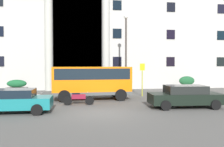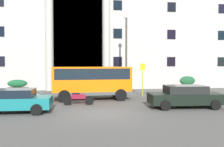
{
  "view_description": "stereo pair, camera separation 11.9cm",
  "coord_description": "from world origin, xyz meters",
  "px_view_note": "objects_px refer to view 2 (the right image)",
  "views": [
    {
      "loc": [
        -1.31,
        -13.67,
        2.77
      ],
      "look_at": [
        1.31,
        4.54,
        2.08
      ],
      "focal_mm": 39.13,
      "sensor_mm": 36.0,
      "label": 1
    },
    {
      "loc": [
        -1.19,
        -13.69,
        2.77
      ],
      "look_at": [
        1.31,
        4.54,
        2.08
      ],
      "focal_mm": 39.13,
      "sensor_mm": 36.0,
      "label": 2
    }
  ],
  "objects_px": {
    "motorcycle_far_end": "(32,99)",
    "lamppost_plaza_centre": "(126,48)",
    "orange_minibus": "(92,80)",
    "hedge_planter_east": "(111,85)",
    "scooter_by_planter": "(78,98)",
    "hedge_planter_entrance_right": "(187,84)",
    "parked_sedan_second": "(13,101)",
    "hedge_planter_entrance_left": "(17,87)",
    "bus_stop_sign": "(142,76)",
    "white_taxi_kerbside": "(185,96)"
  },
  "relations": [
    {
      "from": "orange_minibus",
      "to": "lamppost_plaza_centre",
      "type": "distance_m",
      "value": 5.56
    },
    {
      "from": "bus_stop_sign",
      "to": "hedge_planter_entrance_left",
      "type": "xyz_separation_m",
      "value": [
        -11.3,
        3.54,
        -1.12
      ]
    },
    {
      "from": "hedge_planter_east",
      "to": "lamppost_plaza_centre",
      "type": "height_order",
      "value": "lamppost_plaza_centre"
    },
    {
      "from": "orange_minibus",
      "to": "white_taxi_kerbside",
      "type": "xyz_separation_m",
      "value": [
        5.72,
        -4.43,
        -0.82
      ]
    },
    {
      "from": "hedge_planter_east",
      "to": "motorcycle_far_end",
      "type": "xyz_separation_m",
      "value": [
        -6.34,
        -7.08,
        -0.3
      ]
    },
    {
      "from": "hedge_planter_entrance_right",
      "to": "scooter_by_planter",
      "type": "distance_m",
      "value": 13.76
    },
    {
      "from": "motorcycle_far_end",
      "to": "orange_minibus",
      "type": "bearing_deg",
      "value": 35.49
    },
    {
      "from": "bus_stop_sign",
      "to": "scooter_by_planter",
      "type": "bearing_deg",
      "value": -144.69
    },
    {
      "from": "lamppost_plaza_centre",
      "to": "hedge_planter_east",
      "type": "bearing_deg",
      "value": 129.91
    },
    {
      "from": "lamppost_plaza_centre",
      "to": "bus_stop_sign",
      "type": "bearing_deg",
      "value": -61.26
    },
    {
      "from": "hedge_planter_entrance_left",
      "to": "parked_sedan_second",
      "type": "bearing_deg",
      "value": -77.81
    },
    {
      "from": "motorcycle_far_end",
      "to": "scooter_by_planter",
      "type": "distance_m",
      "value": 3.05
    },
    {
      "from": "bus_stop_sign",
      "to": "parked_sedan_second",
      "type": "xyz_separation_m",
      "value": [
        -9.22,
        -6.13,
        -1.05
      ]
    },
    {
      "from": "hedge_planter_east",
      "to": "hedge_planter_entrance_left",
      "type": "height_order",
      "value": "hedge_planter_east"
    },
    {
      "from": "parked_sedan_second",
      "to": "motorcycle_far_end",
      "type": "xyz_separation_m",
      "value": [
        0.61,
        2.43,
        -0.25
      ]
    },
    {
      "from": "orange_minibus",
      "to": "hedge_planter_entrance_left",
      "type": "xyz_separation_m",
      "value": [
        -6.82,
        4.98,
        -0.92
      ]
    },
    {
      "from": "lamppost_plaza_centre",
      "to": "parked_sedan_second",
      "type": "bearing_deg",
      "value": -135.35
    },
    {
      "from": "hedge_planter_east",
      "to": "white_taxi_kerbside",
      "type": "height_order",
      "value": "hedge_planter_east"
    },
    {
      "from": "bus_stop_sign",
      "to": "hedge_planter_east",
      "type": "relative_size",
      "value": 1.82
    },
    {
      "from": "hedge_planter_entrance_right",
      "to": "lamppost_plaza_centre",
      "type": "xyz_separation_m",
      "value": [
        -6.92,
        -1.77,
        3.61
      ]
    },
    {
      "from": "bus_stop_sign",
      "to": "hedge_planter_entrance_left",
      "type": "bearing_deg",
      "value": 162.63
    },
    {
      "from": "hedge_planter_east",
      "to": "hedge_planter_entrance_right",
      "type": "distance_m",
      "value": 8.14
    },
    {
      "from": "lamppost_plaza_centre",
      "to": "scooter_by_planter",
      "type": "bearing_deg",
      "value": -127.51
    },
    {
      "from": "lamppost_plaza_centre",
      "to": "hedge_planter_entrance_left",
      "type": "bearing_deg",
      "value": 171.1
    },
    {
      "from": "hedge_planter_entrance_left",
      "to": "bus_stop_sign",
      "type": "bearing_deg",
      "value": -17.37
    },
    {
      "from": "hedge_planter_entrance_left",
      "to": "lamppost_plaza_centre",
      "type": "xyz_separation_m",
      "value": [
        10.24,
        -1.6,
        3.71
      ]
    },
    {
      "from": "motorcycle_far_end",
      "to": "lamppost_plaza_centre",
      "type": "bearing_deg",
      "value": 43.56
    },
    {
      "from": "hedge_planter_east",
      "to": "hedge_planter_entrance_right",
      "type": "relative_size",
      "value": 0.89
    },
    {
      "from": "orange_minibus",
      "to": "motorcycle_far_end",
      "type": "bearing_deg",
      "value": -153.6
    },
    {
      "from": "scooter_by_planter",
      "to": "lamppost_plaza_centre",
      "type": "bearing_deg",
      "value": 54.85
    },
    {
      "from": "parked_sedan_second",
      "to": "white_taxi_kerbside",
      "type": "bearing_deg",
      "value": 2.35
    },
    {
      "from": "parked_sedan_second",
      "to": "motorcycle_far_end",
      "type": "bearing_deg",
      "value": 76.92
    },
    {
      "from": "white_taxi_kerbside",
      "to": "hedge_planter_entrance_right",
      "type": "bearing_deg",
      "value": 67.7
    },
    {
      "from": "orange_minibus",
      "to": "hedge_planter_entrance_right",
      "type": "xyz_separation_m",
      "value": [
        10.35,
        5.15,
        -0.82
      ]
    },
    {
      "from": "hedge_planter_east",
      "to": "motorcycle_far_end",
      "type": "distance_m",
      "value": 9.51
    },
    {
      "from": "parked_sedan_second",
      "to": "hedge_planter_east",
      "type": "bearing_deg",
      "value": 54.84
    },
    {
      "from": "hedge_planter_east",
      "to": "orange_minibus",
      "type": "bearing_deg",
      "value": -114.66
    },
    {
      "from": "hedge_planter_entrance_left",
      "to": "motorcycle_far_end",
      "type": "xyz_separation_m",
      "value": [
        2.7,
        -7.24,
        -0.18
      ]
    },
    {
      "from": "orange_minibus",
      "to": "lamppost_plaza_centre",
      "type": "bearing_deg",
      "value": 42.35
    },
    {
      "from": "parked_sedan_second",
      "to": "scooter_by_planter",
      "type": "bearing_deg",
      "value": 31.91
    },
    {
      "from": "orange_minibus",
      "to": "bus_stop_sign",
      "type": "relative_size",
      "value": 2.14
    },
    {
      "from": "motorcycle_far_end",
      "to": "lamppost_plaza_centre",
      "type": "height_order",
      "value": "lamppost_plaza_centre"
    },
    {
      "from": "orange_minibus",
      "to": "bus_stop_sign",
      "type": "height_order",
      "value": "bus_stop_sign"
    },
    {
      "from": "bus_stop_sign",
      "to": "hedge_planter_east",
      "type": "distance_m",
      "value": 4.19
    },
    {
      "from": "white_taxi_kerbside",
      "to": "parked_sedan_second",
      "type": "height_order",
      "value": "white_taxi_kerbside"
    },
    {
      "from": "hedge_planter_entrance_left",
      "to": "orange_minibus",
      "type": "bearing_deg",
      "value": -36.16
    },
    {
      "from": "scooter_by_planter",
      "to": "hedge_planter_entrance_right",
      "type": "bearing_deg",
      "value": 36.15
    },
    {
      "from": "orange_minibus",
      "to": "hedge_planter_east",
      "type": "relative_size",
      "value": 3.89
    },
    {
      "from": "orange_minibus",
      "to": "scooter_by_planter",
      "type": "bearing_deg",
      "value": -115.75
    },
    {
      "from": "bus_stop_sign",
      "to": "lamppost_plaza_centre",
      "type": "relative_size",
      "value": 0.38
    }
  ]
}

